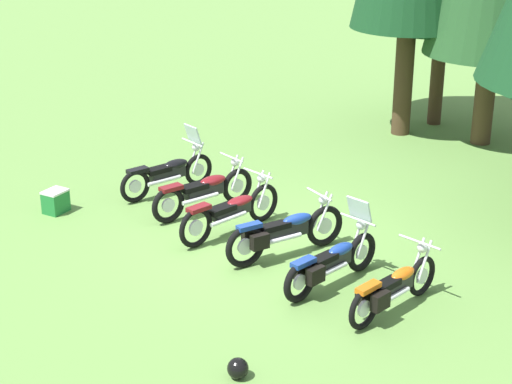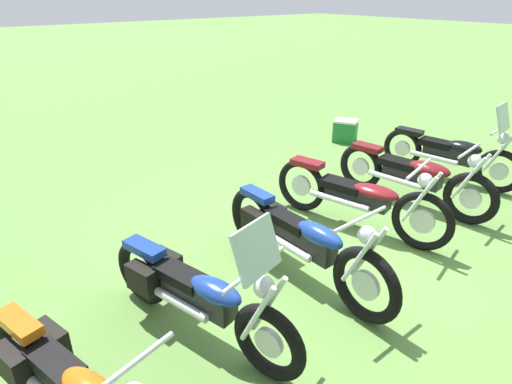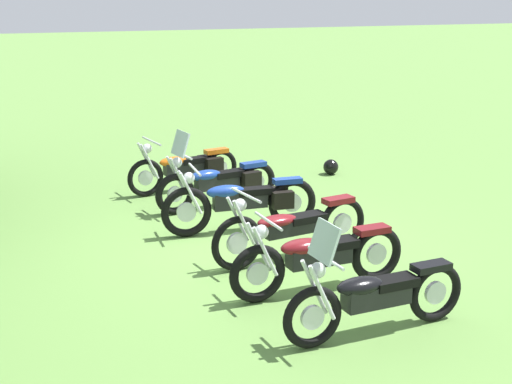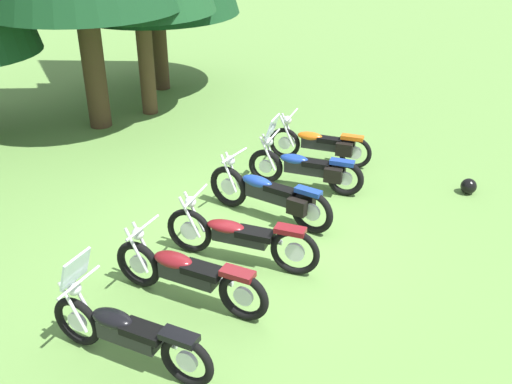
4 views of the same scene
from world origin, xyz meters
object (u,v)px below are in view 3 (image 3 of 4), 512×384
object	(u,v)px
motorcycle_1	(318,256)
dropped_helmet	(331,167)
motorcycle_4	(219,181)
motorcycle_5	(186,167)
motorcycle_0	(374,295)
motorcycle_2	(291,227)
motorcycle_3	(243,202)

from	to	relation	value
motorcycle_1	dropped_helmet	size ratio (longest dim) A/B	8.07
motorcycle_4	motorcycle_5	distance (m)	1.22
motorcycle_5	dropped_helmet	distance (m)	2.92
motorcycle_1	motorcycle_0	bearing A→B (deg)	89.02
motorcycle_0	motorcycle_5	bearing A→B (deg)	-91.25
motorcycle_1	motorcycle_4	bearing A→B (deg)	-93.06
motorcycle_5	dropped_helmet	world-z (taller)	motorcycle_5
motorcycle_0	motorcycle_1	distance (m)	1.30
motorcycle_5	dropped_helmet	size ratio (longest dim) A/B	7.12
motorcycle_4	motorcycle_0	bearing A→B (deg)	81.53
motorcycle_5	motorcycle_4	bearing A→B (deg)	90.40
motorcycle_5	motorcycle_1	bearing A→B (deg)	82.97
motorcycle_2	motorcycle_3	distance (m)	1.37
motorcycle_3	motorcycle_4	distance (m)	1.31
motorcycle_3	motorcycle_5	distance (m)	2.51
motorcycle_0	dropped_helmet	size ratio (longest dim) A/B	7.65
motorcycle_1	motorcycle_3	world-z (taller)	motorcycle_3
motorcycle_1	motorcycle_5	size ratio (longest dim) A/B	1.13
motorcycle_2	motorcycle_4	bearing A→B (deg)	-95.71
motorcycle_5	motorcycle_2	bearing A→B (deg)	85.71
motorcycle_3	motorcycle_5	world-z (taller)	motorcycle_3
motorcycle_0	motorcycle_5	world-z (taller)	motorcycle_0
motorcycle_0	motorcycle_3	distance (m)	3.80
motorcycle_5	dropped_helmet	bearing A→B (deg)	172.41
motorcycle_4	motorcycle_2	bearing A→B (deg)	83.98
motorcycle_3	motorcycle_5	bearing A→B (deg)	-82.62
motorcycle_3	motorcycle_4	world-z (taller)	motorcycle_4
motorcycle_1	motorcycle_3	xyz separation A→B (m)	(2.48, 0.31, 0.01)
motorcycle_3	motorcycle_0	bearing A→B (deg)	95.56
motorcycle_2	motorcycle_3	size ratio (longest dim) A/B	0.99
motorcycle_0	motorcycle_3	bearing A→B (deg)	-91.97
motorcycle_1	motorcycle_5	xyz separation A→B (m)	(4.96, 0.72, -0.03)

